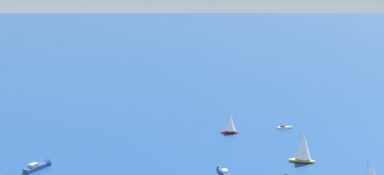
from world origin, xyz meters
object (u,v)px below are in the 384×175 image
at_px(motorboat_outer_ring_a, 223,172).
at_px(motorboat_outer_ring_d, 285,127).
at_px(motorboat_inshore, 38,166).
at_px(sailboat_outer_ring_b, 230,123).
at_px(sailboat_ahead, 303,147).

xyz_separation_m(motorboat_outer_ring_a, motorboat_outer_ring_d, (16.70, -62.29, -0.14)).
xyz_separation_m(motorboat_inshore, sailboat_outer_ring_b, (-19.92, -79.01, 3.64)).
bearing_deg(sailboat_ahead, motorboat_inshore, 46.85).
relative_size(motorboat_inshore, sailboat_outer_ring_b, 1.13).
relative_size(motorboat_outer_ring_a, sailboat_outer_ring_b, 0.82).
distance_m(motorboat_inshore, sailboat_outer_ring_b, 81.56).
bearing_deg(sailboat_ahead, sailboat_outer_ring_b, -16.13).
bearing_deg(sailboat_ahead, motorboat_outer_ring_a, 64.49).
xyz_separation_m(motorboat_outer_ring_a, sailboat_outer_ring_b, (29.32, -40.17, 3.85)).
bearing_deg(motorboat_outer_ring_a, motorboat_outer_ring_d, -74.99).
height_order(motorboat_inshore, sailboat_outer_ring_b, sailboat_outer_ring_b).
relative_size(sailboat_ahead, motorboat_outer_ring_a, 1.52).
xyz_separation_m(motorboat_inshore, motorboat_outer_ring_d, (-32.53, -101.13, -0.34)).
height_order(sailboat_ahead, motorboat_outer_ring_d, sailboat_ahead).
distance_m(sailboat_outer_ring_b, motorboat_outer_ring_d, 25.77).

